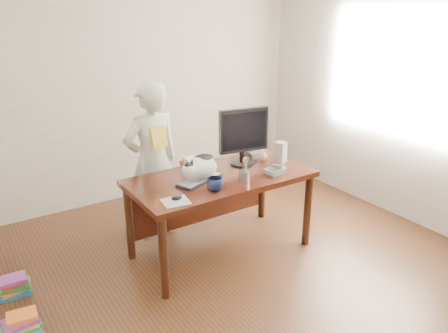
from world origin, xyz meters
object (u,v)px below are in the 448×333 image
Objects in this scene: book_pile_a at (22,327)px; book_pile_b at (14,286)px; desk at (216,188)px; speaker at (280,152)px; calculator at (252,152)px; cat at (199,168)px; mouse at (177,198)px; pen_cup at (244,175)px; book_stack at (194,162)px; keyboard at (200,180)px; person at (152,162)px; monitor at (243,134)px; baseball at (263,157)px; phone at (275,170)px; coffee_mug at (215,184)px.

book_pile_b is (0.03, 0.55, -0.02)m from book_pile_a.
speaker is (0.66, -0.09, 0.24)m from desk.
cat is at bearing -157.63° from calculator.
mouse is 1.38m from book_pile_a.
pen_cup is 0.84× the size of book_stack.
person is at bearing 83.21° from keyboard.
monitor is 2.06× the size of book_pile_b.
pen_cup is at bearing -114.65° from monitor.
book_pile_a is at bearing -146.76° from book_stack.
monitor is 0.90m from person.
desk is 0.58m from baseball.
mouse is 1.25m from speaker.
cat reaches higher than phone.
speaker is 0.72× the size of book_pile_a.
baseball is at bearing 24.25° from coffee_mug.
phone is 1.16m from person.
speaker is 0.32m from calculator.
book_pile_a is (-1.54, 0.04, -0.71)m from coffee_mug.
pen_cup reaches higher than mouse.
phone reaches higher than desk.
monitor is 2.34× the size of calculator.
coffee_mug reaches higher than book_pile_b.
person is 1.54m from book_pile_b.
monitor is 0.99m from mouse.
keyboard is at bearing 155.23° from phone.
desk is at bearing -158.36° from calculator.
cat is at bearing -171.29° from baseball.
desk is at bearing 120.27° from person.
pen_cup reaches higher than desk.
keyboard is 0.39m from book_stack.
coffee_mug reaches higher than book_stack.
keyboard is 2.12× the size of pen_cup.
speaker reaches higher than book_stack.
desk is at bearing -8.97° from book_pile_b.
speaker is (0.34, -0.13, -0.20)m from monitor.
book_pile_a is (-1.53, -0.19, -0.68)m from keyboard.
book_pile_a is at bearing 179.41° from pen_cup.
coffee_mug is 0.51× the size of book_stack.
mouse is 0.35m from coffee_mug.
pen_cup is 0.55m from baseball.
baseball reaches higher than desk.
book_stack is 1.79m from book_pile_b.
pen_cup is at bearing 10.50° from mouse.
book_pile_a is (-2.41, -0.19, -0.76)m from speaker.
desk is 16.32× the size of mouse.
pen_cup is (0.33, -0.20, -0.06)m from cat.
coffee_mug reaches higher than phone.
speaker is (0.90, 0.01, -0.03)m from cat.
coffee_mug reaches higher than baseball.
book_pile_a is (-1.19, 0.04, -0.68)m from mouse.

